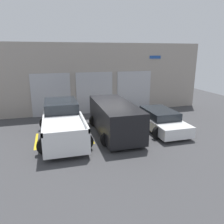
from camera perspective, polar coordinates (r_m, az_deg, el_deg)
The scene contains 9 objects.
ground_plane at distance 13.60m, azimuth -1.18°, elevation -3.34°, with size 28.00×28.00×0.00m, color #3D3D3F.
shophouse_building at distance 16.19m, azimuth -4.19°, elevation 8.60°, with size 16.37×0.68×5.00m.
pickup_truck at distance 11.75m, azimuth -12.75°, elevation -2.58°, with size 2.51×5.31×1.71m.
sedan_white at distance 13.03m, azimuth 12.33°, elevation -1.97°, with size 2.17×4.34×1.15m.
sedan_side at distance 11.90m, azimuth 0.64°, elevation -1.40°, with size 2.28×4.97×1.72m.
parking_stripe_far_left at distance 11.81m, azimuth -19.18°, elevation -7.19°, with size 0.12×2.20×0.01m, color gold.
parking_stripe_left at distance 11.91m, azimuth -5.79°, elevation -6.18°, with size 0.12×2.20×0.01m, color gold.
parking_stripe_centre at distance 12.62m, azimuth 6.68°, elevation -4.94°, with size 0.12×2.20×0.01m, color gold.
parking_stripe_right at distance 13.86m, azimuth 17.32°, elevation -3.68°, with size 0.12×2.20×0.01m, color gold.
Camera 1 is at (-3.18, -12.48, 4.37)m, focal length 35.00 mm.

